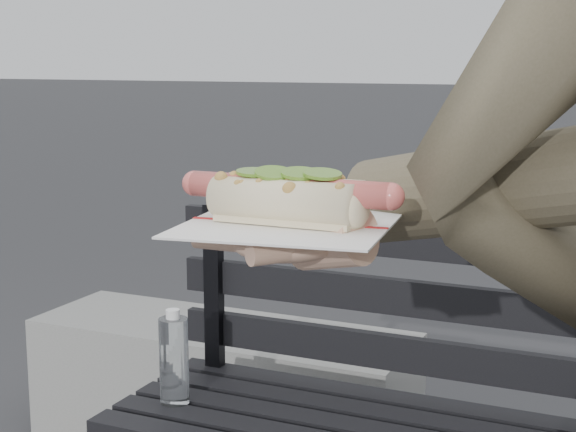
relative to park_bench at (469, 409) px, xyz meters
name	(u,v)px	position (x,y,z in m)	size (l,w,h in m)	color
park_bench	(469,409)	(0.00, 0.00, 0.00)	(1.50, 0.44, 0.88)	black
concrete_block	(222,388)	(-0.91, 0.63, -0.32)	(1.20, 0.40, 0.40)	slate
held_hotdog	(516,186)	(0.22, -0.88, 0.59)	(0.63, 0.30, 0.20)	#494331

